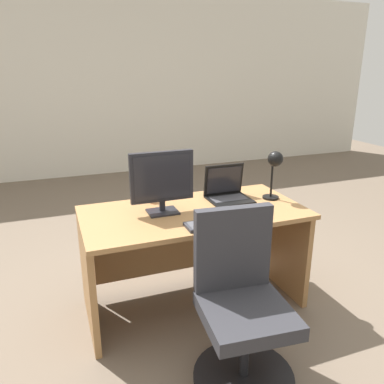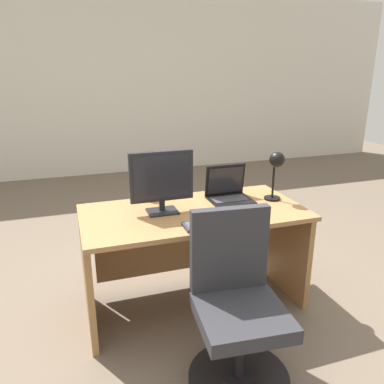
# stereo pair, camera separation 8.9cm
# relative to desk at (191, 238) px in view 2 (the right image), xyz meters

# --- Properties ---
(ground) EXTENTS (12.00, 12.00, 0.00)m
(ground) POSITION_rel_desk_xyz_m (0.00, 1.45, -0.50)
(ground) COLOR #6B5B4C
(back_wall) EXTENTS (10.00, 0.10, 2.80)m
(back_wall) POSITION_rel_desk_xyz_m (0.00, 3.92, 0.90)
(back_wall) COLOR silver
(back_wall) RESTS_ON ground
(desk) EXTENTS (1.51, 0.76, 0.74)m
(desk) POSITION_rel_desk_xyz_m (0.00, 0.00, 0.00)
(desk) COLOR #9E7042
(desk) RESTS_ON ground
(monitor) EXTENTS (0.42, 0.16, 0.42)m
(monitor) POSITION_rel_desk_xyz_m (-0.21, -0.02, 0.46)
(monitor) COLOR black
(monitor) RESTS_ON desk
(laptop) EXTENTS (0.31, 0.26, 0.25)m
(laptop) POSITION_rel_desk_xyz_m (0.32, 0.11, 0.31)
(laptop) COLOR black
(laptop) RESTS_ON desk
(keyboard) EXTENTS (0.42, 0.14, 0.02)m
(keyboard) POSITION_rel_desk_xyz_m (0.05, -0.33, 0.24)
(keyboard) COLOR #2D2D33
(keyboard) RESTS_ON desk
(mouse) EXTENTS (0.05, 0.08, 0.04)m
(mouse) POSITION_rel_desk_xyz_m (0.35, -0.21, 0.25)
(mouse) COLOR black
(mouse) RESTS_ON desk
(desk_lamp) EXTENTS (0.12, 0.14, 0.36)m
(desk_lamp) POSITION_rel_desk_xyz_m (0.62, -0.04, 0.49)
(desk_lamp) COLOR black
(desk_lamp) RESTS_ON desk
(coffee_mug) EXTENTS (0.11, 0.08, 0.10)m
(coffee_mug) POSITION_rel_desk_xyz_m (-0.23, 0.25, 0.28)
(coffee_mug) COLOR red
(coffee_mug) RESTS_ON desk
(office_chair) EXTENTS (0.56, 0.56, 0.95)m
(office_chair) POSITION_rel_desk_xyz_m (0.00, -0.76, -0.12)
(office_chair) COLOR black
(office_chair) RESTS_ON ground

